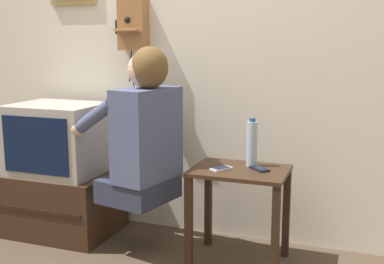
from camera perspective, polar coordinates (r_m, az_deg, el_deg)
The scene contains 9 objects.
wall_back at distance 3.13m, azimuth 0.28°, elevation 10.84°, with size 6.80×0.05×2.55m.
side_table at distance 2.76m, azimuth 5.64°, elevation -6.96°, with size 0.54×0.40×0.56m.
person at distance 2.81m, azimuth -5.78°, elevation 0.04°, with size 0.61×0.53×0.91m.
tv_stand at distance 3.39m, azimuth -15.34°, elevation -7.90°, with size 0.74×0.53×0.42m.
television at distance 3.26m, azimuth -15.58°, elevation -0.75°, with size 0.57×0.48×0.45m.
wall_phone_antique at distance 3.22m, azimuth -7.03°, elevation 12.60°, with size 0.22×0.18×0.75m.
cell_phone_held at distance 2.70m, azimuth 3.50°, elevation -4.35°, with size 0.12×0.14×0.01m.
cell_phone_spare at distance 2.72m, azimuth 7.99°, elevation -4.33°, with size 0.13×0.13×0.01m.
water_bottle at distance 2.77m, azimuth 7.11°, elevation -1.35°, with size 0.06×0.06×0.28m.
Camera 1 is at (1.06, -1.71, 1.26)m, focal length 45.00 mm.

